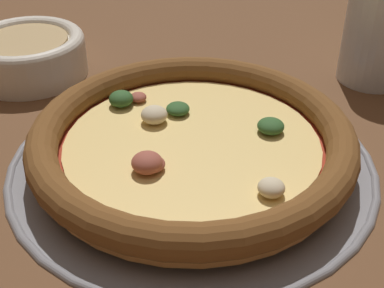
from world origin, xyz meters
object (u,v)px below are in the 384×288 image
pizza (192,141)px  drinking_cup (379,33)px  pizza_tray (192,160)px  bowl_near (28,53)px

pizza → drinking_cup: (-0.28, -0.07, 0.03)m
pizza_tray → drinking_cup: size_ratio=2.97×
pizza_tray → drinking_cup: (-0.28, -0.07, 0.06)m
pizza_tray → drinking_cup: 0.29m
bowl_near → pizza: bearing=111.3°
pizza_tray → drinking_cup: bearing=-166.8°
pizza → drinking_cup: bearing=-166.8°
bowl_near → pizza_tray: bearing=111.3°
pizza_tray → bowl_near: bowl_near is taller
pizza_tray → bowl_near: 0.28m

